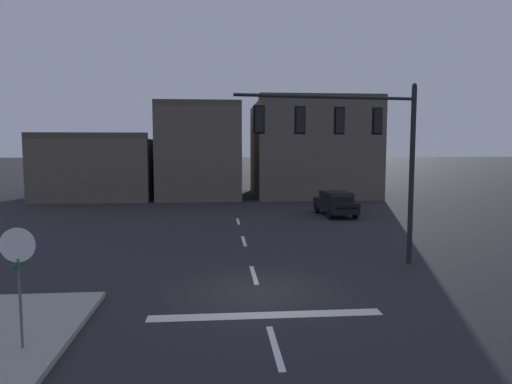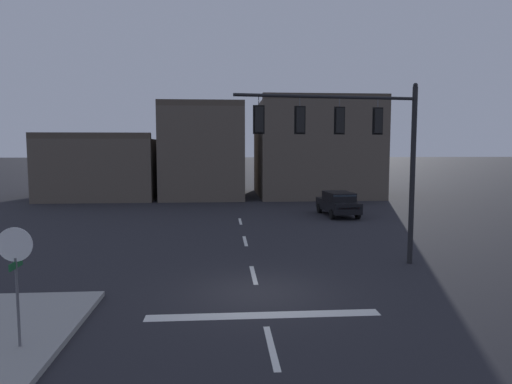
% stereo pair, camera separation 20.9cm
% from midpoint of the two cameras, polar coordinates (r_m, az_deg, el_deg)
% --- Properties ---
extents(ground_plane, '(400.00, 400.00, 0.00)m').
position_cam_midpoint_polar(ground_plane, '(14.84, 0.64, -12.33)').
color(ground_plane, '#232328').
extents(stop_bar_paint, '(6.40, 0.50, 0.01)m').
position_cam_midpoint_polar(stop_bar_paint, '(12.96, 1.42, -15.02)').
color(stop_bar_paint, silver).
rests_on(stop_bar_paint, ground).
extents(lane_centreline, '(0.16, 26.40, 0.01)m').
position_cam_midpoint_polar(lane_centreline, '(16.75, 0.05, -10.22)').
color(lane_centreline, silver).
rests_on(lane_centreline, ground).
extents(signal_mast_near_side, '(7.06, 1.04, 7.00)m').
position_cam_midpoint_polar(signal_mast_near_side, '(17.73, 12.46, 6.63)').
color(signal_mast_near_side, black).
rests_on(signal_mast_near_side, ground).
extents(stop_sign, '(0.76, 0.64, 2.83)m').
position_cam_midpoint_polar(stop_sign, '(11.37, -27.17, -7.31)').
color(stop_sign, '#56565B').
rests_on(stop_sign, ground).
extents(car_lot_nearside, '(2.16, 4.55, 1.61)m').
position_cam_midpoint_polar(car_lot_nearside, '(31.14, 10.33, -1.36)').
color(car_lot_nearside, black).
rests_on(car_lot_nearside, ground).
extents(building_row, '(29.78, 11.09, 9.05)m').
position_cam_midpoint_polar(building_row, '(43.52, -3.20, 4.51)').
color(building_row, brown).
rests_on(building_row, ground).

